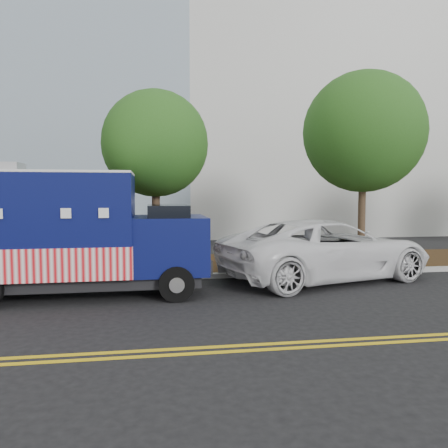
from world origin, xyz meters
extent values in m
plane|color=black|center=(0.00, 0.00, 0.00)|extent=(120.00, 120.00, 0.00)
cube|color=#9E9E99|center=(0.00, 1.40, 0.07)|extent=(120.00, 0.18, 0.15)
cube|color=black|center=(0.00, 3.50, 0.07)|extent=(120.00, 4.00, 0.15)
cube|color=gold|center=(0.00, -4.45, 0.01)|extent=(120.00, 0.10, 0.01)
cube|color=gold|center=(0.00, -4.70, 0.01)|extent=(120.00, 0.10, 0.01)
cube|color=silver|center=(2.00, 22.00, 15.00)|extent=(46.00, 20.00, 30.00)
cylinder|color=#38281C|center=(0.15, 2.73, 1.64)|extent=(0.26, 0.26, 3.27)
sphere|color=#275718|center=(0.15, 2.73, 4.12)|extent=(3.38, 3.38, 3.38)
cylinder|color=#38281C|center=(7.42, 3.18, 1.82)|extent=(0.26, 0.26, 3.64)
sphere|color=#275718|center=(7.42, 3.18, 4.70)|extent=(4.24, 4.24, 4.24)
cube|color=#473828|center=(-1.71, 1.79, 1.20)|extent=(0.06, 0.06, 2.40)
cube|color=black|center=(-1.61, -0.29, 0.42)|extent=(5.63, 1.96, 0.28)
cube|color=#0A104A|center=(-2.51, -0.30, 1.80)|extent=(4.23, 2.35, 2.40)
cube|color=red|center=(-2.51, -0.30, 0.95)|extent=(4.27, 2.41, 0.75)
cube|color=white|center=(-2.51, -0.30, 3.02)|extent=(4.23, 2.35, 0.06)
cube|color=#B7B7BA|center=(-3.41, -0.31, 3.15)|extent=(0.81, 0.81, 0.22)
cube|color=#0A104A|center=(0.49, -0.27, 1.25)|extent=(1.82, 2.17, 1.40)
cube|color=black|center=(0.44, -0.27, 1.92)|extent=(1.02, 1.96, 0.65)
cube|color=black|center=(1.41, -0.26, 0.78)|extent=(0.10, 2.00, 0.30)
cube|color=#B7B7BA|center=(-2.22, 0.89, 1.85)|extent=(1.80, 0.06, 1.10)
cylinder|color=black|center=(0.60, -1.29, 0.42)|extent=(0.84, 0.29, 0.84)
cylinder|color=black|center=(0.58, 0.75, 0.42)|extent=(0.84, 0.29, 0.84)
cylinder|color=black|center=(-3.62, 0.71, 0.42)|extent=(0.84, 0.29, 0.84)
imported|color=white|center=(5.08, 0.68, 0.89)|extent=(6.97, 4.62, 1.78)
camera|label=1|loc=(0.14, -11.42, 2.53)|focal=35.00mm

